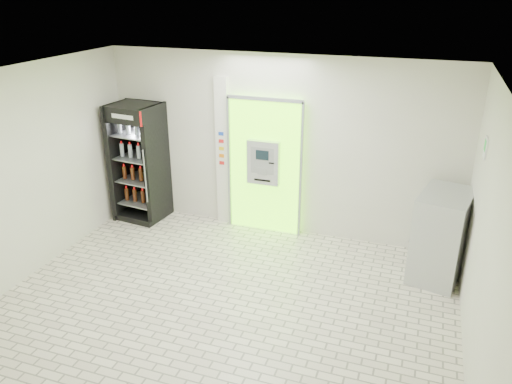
% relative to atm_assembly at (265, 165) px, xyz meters
% --- Properties ---
extents(ground, '(6.00, 6.00, 0.00)m').
position_rel_atm_assembly_xyz_m(ground, '(0.20, -2.41, -1.17)').
color(ground, beige).
rests_on(ground, ground).
extents(room_shell, '(6.00, 6.00, 6.00)m').
position_rel_atm_assembly_xyz_m(room_shell, '(0.20, -2.41, 0.67)').
color(room_shell, silver).
rests_on(room_shell, ground).
extents(atm_assembly, '(1.30, 0.24, 2.33)m').
position_rel_atm_assembly_xyz_m(atm_assembly, '(0.00, 0.00, 0.00)').
color(atm_assembly, '#6EEF12').
rests_on(atm_assembly, ground).
extents(pillar, '(0.22, 0.11, 2.60)m').
position_rel_atm_assembly_xyz_m(pillar, '(-0.78, 0.04, 0.13)').
color(pillar, silver).
rests_on(pillar, ground).
extents(beverage_cooler, '(0.86, 0.80, 2.10)m').
position_rel_atm_assembly_xyz_m(beverage_cooler, '(-2.26, -0.27, -0.16)').
color(beverage_cooler, black).
rests_on(beverage_cooler, ground).
extents(steel_cabinet, '(0.86, 1.10, 1.30)m').
position_rel_atm_assembly_xyz_m(steel_cabinet, '(2.86, -0.63, -0.52)').
color(steel_cabinet, '#B1B5BA').
rests_on(steel_cabinet, ground).
extents(exit_sign, '(0.02, 0.22, 0.26)m').
position_rel_atm_assembly_xyz_m(exit_sign, '(3.19, -1.01, 0.95)').
color(exit_sign, white).
rests_on(exit_sign, room_shell).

